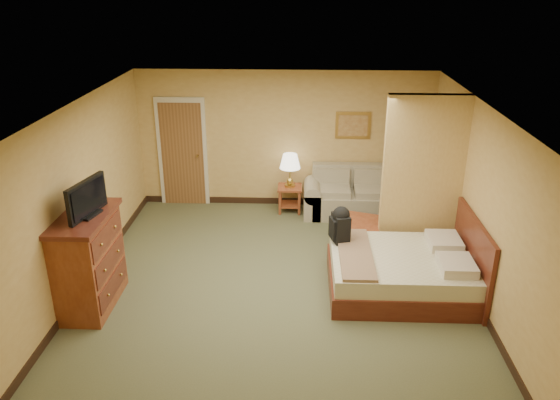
# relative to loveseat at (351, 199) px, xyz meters

# --- Properties ---
(floor) EXTENTS (6.00, 6.00, 0.00)m
(floor) POSITION_rel_loveseat_xyz_m (-1.26, -2.57, -0.29)
(floor) COLOR #545738
(floor) RESTS_ON ground
(ceiling) EXTENTS (6.00, 6.00, 0.00)m
(ceiling) POSITION_rel_loveseat_xyz_m (-1.26, -2.57, 2.31)
(ceiling) COLOR white
(ceiling) RESTS_ON back_wall
(back_wall) EXTENTS (5.50, 0.02, 2.60)m
(back_wall) POSITION_rel_loveseat_xyz_m (-1.26, 0.43, 1.01)
(back_wall) COLOR tan
(back_wall) RESTS_ON floor
(left_wall) EXTENTS (0.02, 6.00, 2.60)m
(left_wall) POSITION_rel_loveseat_xyz_m (-4.01, -2.57, 1.01)
(left_wall) COLOR tan
(left_wall) RESTS_ON floor
(right_wall) EXTENTS (0.02, 6.00, 2.60)m
(right_wall) POSITION_rel_loveseat_xyz_m (1.49, -2.57, 1.01)
(right_wall) COLOR tan
(right_wall) RESTS_ON floor
(partition) EXTENTS (1.20, 0.15, 2.60)m
(partition) POSITION_rel_loveseat_xyz_m (0.89, -1.65, 1.01)
(partition) COLOR tan
(partition) RESTS_ON floor
(door) EXTENTS (0.94, 0.16, 2.10)m
(door) POSITION_rel_loveseat_xyz_m (-3.21, 0.39, 0.74)
(door) COLOR beige
(door) RESTS_ON floor
(baseboard) EXTENTS (5.50, 0.02, 0.12)m
(baseboard) POSITION_rel_loveseat_xyz_m (-1.26, 0.42, -0.23)
(baseboard) COLOR black
(baseboard) RESTS_ON floor
(loveseat) EXTENTS (1.77, 0.82, 0.89)m
(loveseat) POSITION_rel_loveseat_xyz_m (0.00, 0.00, 0.00)
(loveseat) COLOR tan
(loveseat) RESTS_ON floor
(side_table) EXTENTS (0.45, 0.45, 0.50)m
(side_table) POSITION_rel_loveseat_xyz_m (-1.15, 0.08, 0.04)
(side_table) COLOR maroon
(side_table) RESTS_ON floor
(table_lamp) EXTENTS (0.38, 0.38, 0.63)m
(table_lamp) POSITION_rel_loveseat_xyz_m (-1.15, 0.08, 0.69)
(table_lamp) COLOR #BA9B44
(table_lamp) RESTS_ON side_table
(coffee_table) EXTENTS (0.92, 0.92, 0.47)m
(coffee_table) POSITION_rel_loveseat_xyz_m (0.03, -1.38, 0.05)
(coffee_table) COLOR maroon
(coffee_table) RESTS_ON floor
(wall_picture) EXTENTS (0.65, 0.04, 0.50)m
(wall_picture) POSITION_rel_loveseat_xyz_m (-0.00, 0.40, 1.31)
(wall_picture) COLOR #B78E3F
(wall_picture) RESTS_ON back_wall
(dresser) EXTENTS (0.65, 1.24, 1.33)m
(dresser) POSITION_rel_loveseat_xyz_m (-3.73, -3.23, 0.38)
(dresser) COLOR maroon
(dresser) RESTS_ON floor
(tv) EXTENTS (0.26, 0.77, 0.48)m
(tv) POSITION_rel_loveseat_xyz_m (-3.63, -3.23, 1.26)
(tv) COLOR black
(tv) RESTS_ON dresser
(bed) EXTENTS (2.01, 1.71, 1.11)m
(bed) POSITION_rel_loveseat_xyz_m (0.56, -2.67, 0.01)
(bed) COLOR #4E1B12
(bed) RESTS_ON floor
(backpack) EXTENTS (0.28, 0.36, 0.54)m
(backpack) POSITION_rel_loveseat_xyz_m (-0.35, -2.24, 0.54)
(backpack) COLOR black
(backpack) RESTS_ON bed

